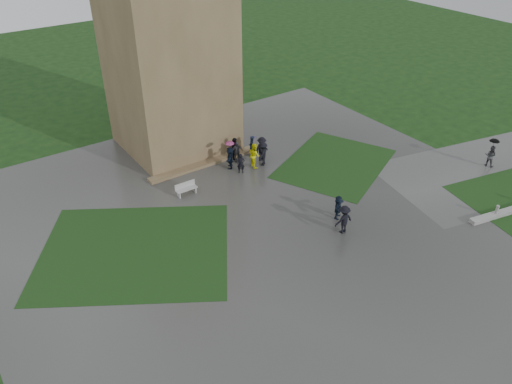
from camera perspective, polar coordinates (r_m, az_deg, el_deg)
ground at (r=31.29m, az=3.70°, el=-4.84°), size 120.00×120.00×0.00m
plaza at (r=32.55m, az=1.52°, el=-3.08°), size 34.00×34.00×0.02m
lawn_inset_left at (r=30.83m, az=-13.69°, el=-6.47°), size 14.10×13.46×0.01m
lawn_inset_right at (r=39.20m, az=8.99°, el=3.22°), size 11.12×10.15×0.01m
tower at (r=38.98m, az=-10.18°, el=17.25°), size 8.00×8.00×18.00m
tower_plinth at (r=38.64m, az=-6.04°, el=3.18°), size 9.00×0.80×0.22m
bench at (r=35.08m, az=-8.00°, el=0.40°), size 1.55×0.50×0.90m
visitor_cluster at (r=38.24m, az=-0.92°, el=4.63°), size 4.05×3.25×2.59m
pedestrian_mid at (r=32.64m, az=9.37°, el=-1.71°), size 1.53×1.34×1.62m
pedestrian_near at (r=31.31m, az=10.00°, el=-3.10°), size 1.27×0.71×1.91m
pedestrian_path at (r=41.89m, az=25.33°, el=4.22°), size 0.73×0.92×2.29m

